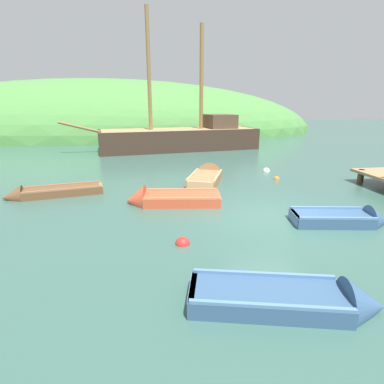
% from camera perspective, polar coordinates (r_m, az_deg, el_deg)
% --- Properties ---
extents(ground_plane, '(120.00, 120.00, 0.00)m').
position_cam_1_polar(ground_plane, '(10.30, 14.37, -4.74)').
color(ground_plane, '#33564C').
extents(shore_hill, '(55.81, 26.71, 13.24)m').
position_cam_1_polar(shore_hill, '(42.02, -16.61, 10.75)').
color(shore_hill, '#477F3D').
rests_on(shore_hill, ground).
extents(sailing_ship, '(15.40, 5.80, 11.13)m').
position_cam_1_polar(sailing_ship, '(25.03, -2.08, 9.45)').
color(sailing_ship, '#38281E').
rests_on(sailing_ship, ground).
extents(rowboat_outer_left, '(3.67, 1.81, 1.02)m').
position_cam_1_polar(rowboat_outer_left, '(6.22, 19.19, -19.04)').
color(rowboat_outer_left, '#335175').
rests_on(rowboat_outer_left, ground).
extents(rowboat_center, '(3.62, 1.64, 1.21)m').
position_cam_1_polar(rowboat_center, '(11.39, -4.97, -1.60)').
color(rowboat_center, '#C64C2D').
rests_on(rowboat_center, ground).
extents(rowboat_far, '(2.29, 3.40, 1.23)m').
position_cam_1_polar(rowboat_far, '(14.88, 2.87, 2.75)').
color(rowboat_far, '#9E7047').
rests_on(rowboat_far, ground).
extents(rowboat_near_dock, '(3.06, 1.46, 0.99)m').
position_cam_1_polar(rowboat_near_dock, '(10.63, 27.04, -4.79)').
color(rowboat_near_dock, '#335175').
rests_on(rowboat_near_dock, ground).
extents(rowboat_portside, '(3.89, 1.70, 0.90)m').
position_cam_1_polar(rowboat_portside, '(13.56, -25.41, -0.31)').
color(rowboat_portside, brown).
rests_on(rowboat_portside, ground).
extents(buoy_white, '(0.39, 0.39, 0.39)m').
position_cam_1_polar(buoy_white, '(17.36, 13.86, 3.84)').
color(buoy_white, white).
rests_on(buoy_white, ground).
extents(buoy_orange, '(0.32, 0.32, 0.32)m').
position_cam_1_polar(buoy_orange, '(15.63, 15.67, 2.35)').
color(buoy_orange, orange).
rests_on(buoy_orange, ground).
extents(buoy_red, '(0.40, 0.40, 0.40)m').
position_cam_1_polar(buoy_red, '(8.22, -1.79, -9.76)').
color(buoy_red, red).
rests_on(buoy_red, ground).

